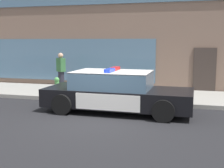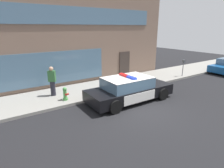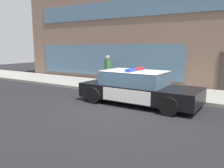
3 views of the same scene
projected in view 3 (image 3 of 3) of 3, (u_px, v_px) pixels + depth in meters
The scene contains 6 objects.
ground at pixel (114, 110), 8.61m from camera, with size 48.00×48.00×0.00m, color black.
sidewalk at pixel (154, 91), 11.98m from camera, with size 48.00×3.20×0.15m, color gray.
storefront_building at pixel (163, 35), 18.56m from camera, with size 18.45×11.07×6.53m.
police_cruiser at pixel (138, 88), 9.45m from camera, with size 4.99×2.18×1.49m.
fire_hydrant at pixel (102, 81), 12.56m from camera, with size 0.34×0.39×0.73m.
pedestrian_on_sidewalk at pixel (108, 70), 13.55m from camera, with size 0.48×0.44×1.71m.
Camera 3 is at (4.37, -7.09, 2.39)m, focal length 36.31 mm.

